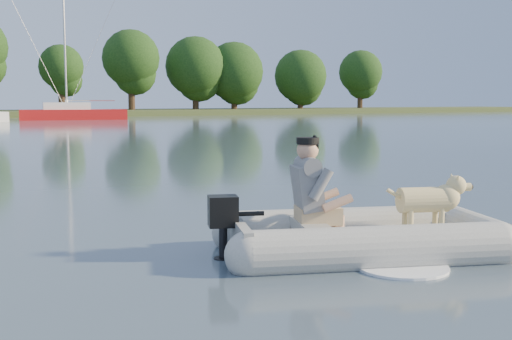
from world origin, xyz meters
TOP-DOWN VIEW (x-y plane):
  - water at (0.00, 0.00)m, footprint 160.00×160.00m
  - treeline at (8.80, 61.06)m, footprint 93.74×7.35m
  - dinghy at (0.36, 0.43)m, footprint 5.58×4.99m
  - man at (-0.25, 0.70)m, footprint 0.84×0.78m
  - dog at (0.95, 0.26)m, footprint 0.93×0.59m
  - outboard_motor at (-1.12, 0.96)m, footprint 0.46×0.39m
  - sailboat at (9.39, 48.89)m, footprint 8.78×3.99m

SIDE VIEW (x-z plane):
  - water at x=0.00m, z-range 0.00..0.00m
  - outboard_motor at x=-1.12m, z-range -0.08..0.67m
  - dog at x=0.95m, z-range 0.20..0.78m
  - sailboat at x=9.39m, z-range -5.31..6.33m
  - dinghy at x=0.36m, z-range -0.10..1.21m
  - man at x=-0.25m, z-range 0.23..1.24m
  - treeline at x=8.80m, z-range 0.65..9.93m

